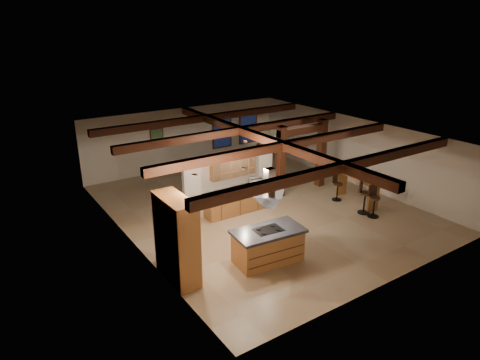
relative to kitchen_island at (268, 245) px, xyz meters
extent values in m
plane|color=tan|center=(2.08, 3.27, -0.52)|extent=(12.00, 12.00, 0.00)
plane|color=beige|center=(2.08, 9.27, 0.93)|extent=(10.00, 0.00, 10.00)
plane|color=beige|center=(2.08, -2.73, 0.93)|extent=(10.00, 0.00, 10.00)
plane|color=beige|center=(-2.92, 3.27, 0.93)|extent=(0.00, 12.00, 12.00)
plane|color=beige|center=(7.08, 3.27, 0.93)|extent=(0.00, 12.00, 12.00)
plane|color=#331D10|center=(2.08, 3.27, 2.38)|extent=(12.00, 12.00, 0.00)
cube|color=#371C0D|center=(2.08, -0.73, 2.24)|extent=(10.00, 0.25, 0.28)
cube|color=#371C0D|center=(2.08, 1.97, 2.24)|extent=(10.00, 0.25, 0.28)
cube|color=#371C0D|center=(2.08, 4.57, 2.24)|extent=(10.00, 0.25, 0.28)
cube|color=#371C0D|center=(2.08, 7.27, 2.24)|extent=(10.00, 0.25, 0.28)
cube|color=#371C0D|center=(2.08, 3.27, 2.24)|extent=(0.28, 12.00, 0.28)
cube|color=#371C0D|center=(3.48, 3.77, 0.93)|extent=(0.30, 0.30, 2.90)
cube|color=#371C0D|center=(5.68, 3.77, 0.93)|extent=(0.30, 0.30, 2.90)
cube|color=#371C0D|center=(4.58, 3.77, 2.08)|extent=(2.50, 0.28, 0.28)
cube|color=beige|center=(1.08, 3.77, 0.58)|extent=(3.80, 0.18, 2.20)
cube|color=#9F6933|center=(-2.59, 0.67, 0.68)|extent=(0.64, 1.60, 2.40)
cube|color=silver|center=(-2.29, 0.67, 0.63)|extent=(0.06, 0.62, 0.95)
cube|color=black|center=(-2.25, 0.67, 0.83)|extent=(0.01, 0.50, 0.28)
cube|color=#9F6933|center=(1.08, 3.38, -0.09)|extent=(2.40, 0.60, 0.86)
cube|color=black|center=(1.08, 3.38, 0.38)|extent=(2.50, 0.66, 0.08)
cube|color=#9F6933|center=(1.08, 3.59, 1.33)|extent=(1.80, 0.34, 0.95)
cube|color=silver|center=(1.08, 3.41, 1.33)|extent=(1.74, 0.02, 0.90)
pyramid|color=silver|center=(0.00, 0.00, 1.20)|extent=(1.10, 1.10, 0.45)
cube|color=silver|center=(0.00, 0.00, 2.01)|extent=(0.26, 0.22, 0.73)
cube|color=#371C0D|center=(4.08, 9.21, 0.98)|extent=(1.10, 0.05, 1.70)
cube|color=black|center=(4.08, 9.18, 0.98)|extent=(0.95, 0.02, 1.55)
cube|color=#371C0D|center=(5.68, 9.21, 0.98)|extent=(1.10, 0.05, 1.70)
cube|color=black|center=(5.68, 9.18, 0.98)|extent=(0.95, 0.02, 1.55)
cube|color=#371C0D|center=(0.58, 9.21, 1.18)|extent=(0.65, 0.04, 0.85)
cube|color=#235332|center=(0.58, 9.18, 1.18)|extent=(0.55, 0.01, 0.75)
cylinder|color=silver|center=(-0.52, 0.47, 2.35)|extent=(0.16, 0.16, 0.03)
cylinder|color=silver|center=(1.08, 2.77, 2.35)|extent=(0.16, 0.16, 0.03)
cylinder|color=silver|center=(-1.92, 0.77, 2.35)|extent=(0.16, 0.16, 0.03)
cube|color=#9F6933|center=(0.00, 0.00, -0.05)|extent=(2.04, 1.16, 0.93)
cube|color=black|center=(0.00, 0.00, 0.46)|extent=(2.18, 1.30, 0.09)
cube|color=black|center=(0.00, 0.00, 0.50)|extent=(0.86, 0.62, 0.02)
imported|color=#391C0E|center=(1.85, 5.88, -0.20)|extent=(1.94, 1.29, 0.63)
imported|color=black|center=(5.01, 8.26, -0.22)|extent=(2.17, 1.22, 0.60)
imported|color=#B2B2B6|center=(1.98, 3.38, 0.54)|extent=(0.50, 0.40, 0.25)
cube|color=#9F6933|center=(5.54, 1.57, 0.53)|extent=(0.82, 2.11, 0.06)
cube|color=#9F6933|center=(5.40, 0.66, -0.01)|extent=(0.47, 0.17, 1.03)
cube|color=#9F6933|center=(5.68, 2.49, -0.01)|extent=(0.47, 0.17, 1.03)
cube|color=#371C0D|center=(6.25, 8.65, -0.21)|extent=(0.58, 0.58, 0.62)
cylinder|color=black|center=(6.25, 8.65, 0.17)|extent=(0.06, 0.06, 0.15)
cone|color=#F2D091|center=(6.25, 8.65, 0.32)|extent=(0.26, 0.26, 0.17)
cylinder|color=black|center=(5.05, 0.31, 0.22)|extent=(0.37, 0.37, 0.07)
cube|color=black|center=(5.10, 0.48, 0.46)|extent=(0.35, 0.13, 0.41)
cylinder|color=black|center=(5.05, 0.31, -0.15)|extent=(0.06, 0.06, 0.72)
cylinder|color=black|center=(5.05, 0.31, -0.50)|extent=(0.41, 0.41, 0.03)
cylinder|color=black|center=(5.01, 0.72, 0.27)|extent=(0.40, 0.40, 0.08)
cube|color=black|center=(4.94, 0.89, 0.52)|extent=(0.36, 0.19, 0.44)
cylinder|color=black|center=(5.01, 0.72, -0.13)|extent=(0.07, 0.07, 0.77)
cylinder|color=black|center=(5.01, 0.72, -0.50)|extent=(0.44, 0.44, 0.03)
cylinder|color=black|center=(5.09, 2.15, 0.16)|extent=(0.34, 0.34, 0.07)
cube|color=black|center=(5.07, 2.31, 0.38)|extent=(0.32, 0.07, 0.38)
cylinder|color=black|center=(5.09, 2.15, -0.18)|extent=(0.06, 0.06, 0.66)
cylinder|color=black|center=(5.09, 2.15, -0.50)|extent=(0.38, 0.38, 0.03)
cube|color=#371C0D|center=(1.11, 5.21, -0.06)|extent=(0.44, 0.44, 0.06)
cube|color=#371C0D|center=(1.12, 5.42, 0.31)|extent=(0.43, 0.07, 0.76)
cylinder|color=#371C0D|center=(0.93, 5.05, -0.31)|extent=(0.05, 0.05, 0.43)
cylinder|color=#371C0D|center=(1.27, 5.03, -0.31)|extent=(0.05, 0.05, 0.43)
cylinder|color=#371C0D|center=(0.95, 5.39, -0.31)|extent=(0.05, 0.05, 0.43)
cylinder|color=#371C0D|center=(1.29, 5.37, -0.31)|extent=(0.05, 0.05, 0.43)
cube|color=#371C0D|center=(1.18, 6.63, -0.06)|extent=(0.44, 0.44, 0.06)
cube|color=#371C0D|center=(1.17, 6.41, 0.31)|extent=(0.43, 0.07, 0.76)
cylinder|color=#371C0D|center=(1.36, 6.79, -0.31)|extent=(0.05, 0.05, 0.43)
cylinder|color=#371C0D|center=(1.01, 6.81, -0.31)|extent=(0.05, 0.05, 0.43)
cylinder|color=#371C0D|center=(1.34, 6.45, -0.31)|extent=(0.05, 0.05, 0.43)
cylinder|color=#371C0D|center=(1.00, 6.46, -0.31)|extent=(0.05, 0.05, 0.43)
cube|color=#371C0D|center=(2.53, 5.14, -0.06)|extent=(0.44, 0.44, 0.06)
cube|color=#371C0D|center=(2.54, 5.35, 0.31)|extent=(0.43, 0.07, 0.76)
cylinder|color=#371C0D|center=(2.35, 4.98, -0.31)|extent=(0.05, 0.05, 0.43)
cylinder|color=#371C0D|center=(2.69, 4.96, -0.31)|extent=(0.05, 0.05, 0.43)
cylinder|color=#371C0D|center=(2.36, 5.32, -0.31)|extent=(0.05, 0.05, 0.43)
cylinder|color=#371C0D|center=(2.71, 5.31, -0.31)|extent=(0.05, 0.05, 0.43)
cube|color=#371C0D|center=(2.59, 6.56, -0.06)|extent=(0.44, 0.44, 0.06)
cube|color=#371C0D|center=(2.58, 6.35, 0.31)|extent=(0.43, 0.07, 0.76)
cylinder|color=#371C0D|center=(2.77, 6.72, -0.31)|extent=(0.05, 0.05, 0.43)
cylinder|color=#371C0D|center=(2.43, 6.74, -0.31)|extent=(0.05, 0.05, 0.43)
cylinder|color=#371C0D|center=(2.76, 6.38, -0.31)|extent=(0.05, 0.05, 0.43)
cylinder|color=#371C0D|center=(2.41, 6.39, -0.31)|extent=(0.05, 0.05, 0.43)
camera|label=1|loc=(-6.84, -8.75, 6.15)|focal=32.00mm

